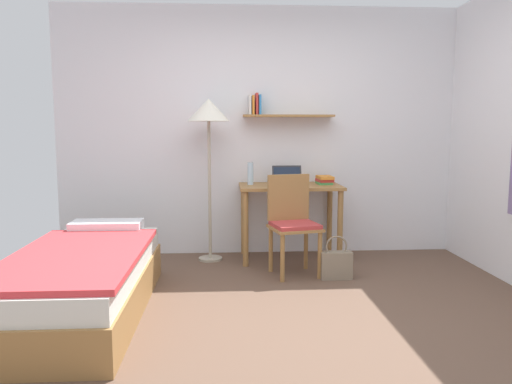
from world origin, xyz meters
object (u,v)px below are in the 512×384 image
Objects in this scene: handbag at (336,264)px; desk at (290,199)px; laptop at (287,180)px; book_stack at (325,180)px; bed at (83,281)px; desk_chair at (293,220)px; standing_lamp at (209,118)px; water_bottle at (250,174)px.

desk is at bearing 114.76° from handbag.
laptop reaches higher than book_stack.
bed is 6.49× the size of laptop.
desk_chair reaches higher than book_stack.
standing_lamp is 4.15× the size of handbag.
desk is 4.18× the size of book_stack.
desk_chair is 0.56× the size of standing_lamp.
bed is 1.90m from desk_chair.
desk is at bearing -0.62° from standing_lamp.
laptop reaches higher than bed.
water_bottle reaches higher than desk_chair.
water_bottle is (-0.36, 0.57, 0.38)m from desk_chair.
desk is 3.35× the size of laptop.
book_stack is 1.02m from handbag.
desk_chair is 3.72× the size of book_stack.
water_bottle is at bearing 5.98° from standing_lamp.
book_stack is (0.39, 0.03, -0.01)m from laptop.
standing_lamp is 6.64× the size of book_stack.
bed is at bearing -138.69° from laptop.
desk_chair is at bearing -34.08° from standing_lamp.
desk_chair is at bearing -94.67° from desk.
bed is 2.60m from book_stack.
desk is 1.12× the size of desk_chair.
standing_lamp is 1.34m from book_stack.
laptop is at bearing 115.54° from handbag.
laptop reaches higher than desk_chair.
laptop is at bearing -3.48° from water_bottle.
book_stack reaches higher than handbag.
water_bottle is at bearing 49.06° from bed.
laptop is (0.79, 0.02, -0.63)m from standing_lamp.
water_bottle is at bearing 172.56° from desk.
laptop is at bearing 1.50° from standing_lamp.
desk is 0.20m from laptop.
bed is 5.06× the size of handbag.
laptop is at bearing 131.16° from desk.
desk_chair is 2.98× the size of laptop.
handbag is at bearing -65.24° from desk.
water_bottle is 0.93× the size of book_stack.
standing_lamp is at bearing 145.92° from desk_chair.
desk_chair is 2.33× the size of handbag.
water_bottle reaches higher than desk.
handbag is (-0.04, -0.76, -0.68)m from book_stack.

